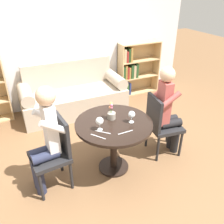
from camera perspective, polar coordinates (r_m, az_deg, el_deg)
name	(u,v)px	position (r m, az deg, el deg)	size (l,w,h in m)	color
ground_plane	(114,167)	(3.30, 0.38, -13.12)	(16.00, 16.00, 0.00)	brown
back_wall	(62,35)	(4.61, -11.93, 17.72)	(5.20, 0.05, 2.70)	silver
round_table	(114,132)	(2.94, 0.41, -4.85)	(0.95, 0.95, 0.71)	black
couch	(73,96)	(4.54, -9.27, 3.89)	(1.90, 0.80, 0.92)	#B7A893
bookshelf_right	(133,69)	(5.20, 5.17, 10.29)	(0.91, 0.28, 1.11)	tan
chair_left	(55,150)	(2.85, -13.61, -8.97)	(0.46, 0.46, 0.90)	#232326
chair_right	(161,123)	(3.34, 11.61, -2.60)	(0.47, 0.47, 0.90)	#232326
person_left	(45,139)	(2.72, -15.77, -6.21)	(0.44, 0.37, 1.30)	#282D47
person_right	(168,110)	(3.28, 13.34, 0.36)	(0.44, 0.37, 1.30)	black
wine_glass_left	(100,121)	(2.68, -3.00, -2.26)	(0.09, 0.09, 0.16)	white
wine_glass_right	(132,115)	(2.83, 4.75, -0.67)	(0.08, 0.08, 0.15)	white
flower_vase	(111,114)	(2.91, -0.14, -0.47)	(0.10, 0.10, 0.21)	#9E9384
knife_left_setting	(103,132)	(2.69, -2.22, -4.84)	(0.14, 0.14, 0.00)	silver
fork_left_setting	(126,132)	(2.69, 3.28, -4.88)	(0.19, 0.02, 0.00)	silver
knife_right_setting	(98,136)	(2.62, -3.36, -5.91)	(0.12, 0.16, 0.00)	silver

